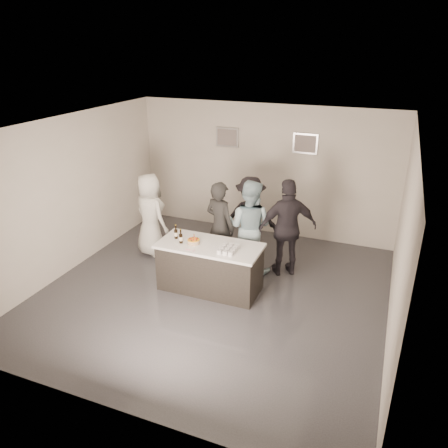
# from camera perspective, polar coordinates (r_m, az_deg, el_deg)

# --- Properties ---
(floor) EXTENTS (6.00, 6.00, 0.00)m
(floor) POSITION_cam_1_polar(r_m,az_deg,el_deg) (8.08, -1.32, -8.82)
(floor) COLOR #3D3D42
(floor) RESTS_ON ground
(ceiling) EXTENTS (6.00, 6.00, 0.00)m
(ceiling) POSITION_cam_1_polar(r_m,az_deg,el_deg) (6.99, -1.55, 12.59)
(ceiling) COLOR white
(wall_back) EXTENTS (6.00, 0.04, 3.00)m
(wall_back) POSITION_cam_1_polar(r_m,az_deg,el_deg) (10.09, 5.29, 6.98)
(wall_back) COLOR beige
(wall_back) RESTS_ON ground
(wall_front) EXTENTS (6.00, 0.04, 3.00)m
(wall_front) POSITION_cam_1_polar(r_m,az_deg,el_deg) (5.09, -14.97, -10.67)
(wall_front) COLOR beige
(wall_front) RESTS_ON ground
(wall_left) EXTENTS (0.04, 6.00, 3.00)m
(wall_left) POSITION_cam_1_polar(r_m,az_deg,el_deg) (8.95, -19.44, 3.67)
(wall_left) COLOR beige
(wall_left) RESTS_ON ground
(wall_right) EXTENTS (0.04, 6.00, 3.00)m
(wall_right) POSITION_cam_1_polar(r_m,az_deg,el_deg) (6.90, 22.19, -2.40)
(wall_right) COLOR beige
(wall_right) RESTS_ON ground
(picture_left) EXTENTS (0.54, 0.04, 0.44)m
(picture_left) POSITION_cam_1_polar(r_m,az_deg,el_deg) (10.18, 0.43, 11.27)
(picture_left) COLOR #B2B2B7
(picture_left) RESTS_ON wall_back
(picture_right) EXTENTS (0.54, 0.04, 0.44)m
(picture_right) POSITION_cam_1_polar(r_m,az_deg,el_deg) (9.69, 10.57, 10.30)
(picture_right) COLOR #B2B2B7
(picture_right) RESTS_ON wall_back
(bar_counter) EXTENTS (1.86, 0.86, 0.90)m
(bar_counter) POSITION_cam_1_polar(r_m,az_deg,el_deg) (7.96, -1.84, -5.62)
(bar_counter) COLOR white
(bar_counter) RESTS_ON ground
(cake) EXTENTS (0.22, 0.22, 0.07)m
(cake) POSITION_cam_1_polar(r_m,az_deg,el_deg) (7.79, -3.99, -2.31)
(cake) COLOR #FFA21A
(cake) RESTS_ON bar_counter
(beer_bottle_a) EXTENTS (0.07, 0.07, 0.26)m
(beer_bottle_a) POSITION_cam_1_polar(r_m,az_deg,el_deg) (7.99, -6.31, -1.02)
(beer_bottle_a) COLOR black
(beer_bottle_a) RESTS_ON bar_counter
(beer_bottle_b) EXTENTS (0.07, 0.07, 0.26)m
(beer_bottle_b) POSITION_cam_1_polar(r_m,az_deg,el_deg) (7.80, -5.67, -1.61)
(beer_bottle_b) COLOR black
(beer_bottle_b) RESTS_ON bar_counter
(tumbler_cluster) EXTENTS (0.30, 0.40, 0.08)m
(tumbler_cluster) POSITION_cam_1_polar(r_m,az_deg,el_deg) (7.51, 0.56, -3.27)
(tumbler_cluster) COLOR orange
(tumbler_cluster) RESTS_ON bar_counter
(candles) EXTENTS (0.24, 0.08, 0.01)m
(candles) POSITION_cam_1_polar(r_m,az_deg,el_deg) (7.60, -4.74, -3.32)
(candles) COLOR pink
(candles) RESTS_ON bar_counter
(person_main_black) EXTENTS (0.77, 0.63, 1.81)m
(person_main_black) POSITION_cam_1_polar(r_m,az_deg,el_deg) (8.48, -0.53, -0.32)
(person_main_black) COLOR black
(person_main_black) RESTS_ON ground
(person_main_blue) EXTENTS (0.95, 0.76, 1.86)m
(person_main_blue) POSITION_cam_1_polar(r_m,az_deg,el_deg) (8.43, 3.35, -0.33)
(person_main_blue) COLOR #96B7C4
(person_main_blue) RESTS_ON ground
(person_guest_left) EXTENTS (1.01, 0.86, 1.76)m
(person_guest_left) POSITION_cam_1_polar(r_m,az_deg,el_deg) (9.24, -9.60, 1.19)
(person_guest_left) COLOR white
(person_guest_left) RESTS_ON ground
(person_guest_right) EXTENTS (1.21, 0.97, 1.92)m
(person_guest_right) POSITION_cam_1_polar(r_m,az_deg,el_deg) (8.36, 8.32, -0.52)
(person_guest_right) COLOR #262329
(person_guest_right) RESTS_ON ground
(person_guest_back) EXTENTS (1.19, 0.81, 1.70)m
(person_guest_back) POSITION_cam_1_polar(r_m,az_deg,el_deg) (9.16, 3.43, 1.06)
(person_guest_back) COLOR black
(person_guest_back) RESTS_ON ground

